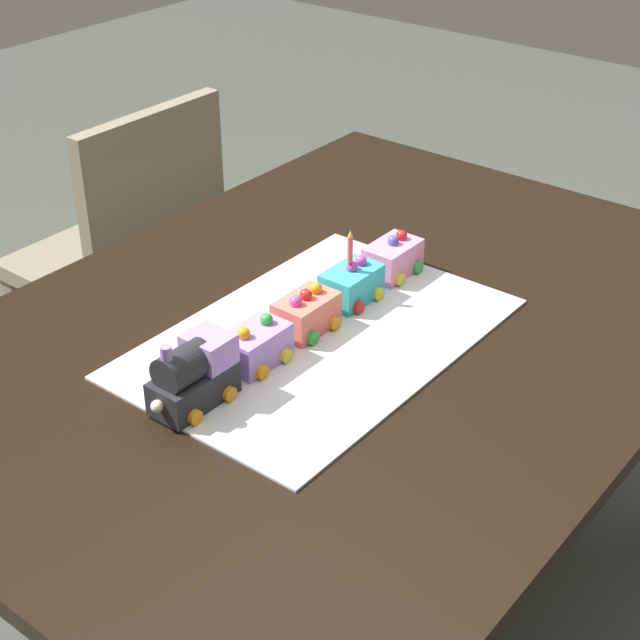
{
  "coord_description": "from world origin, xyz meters",
  "views": [
    {
      "loc": [
        -1.07,
        -0.8,
        1.56
      ],
      "look_at": [
        -0.06,
        -0.0,
        0.77
      ],
      "focal_mm": 54.91,
      "sensor_mm": 36.0,
      "label": 1
    }
  ],
  "objects_px": {
    "cake_locomotive": "(193,374)",
    "cake_car_gondola_bubblegum": "(393,258)",
    "cake_car_tanker_coral": "(306,313)",
    "cake_car_flatbed_turquoise": "(352,284)",
    "dining_table": "(344,376)",
    "cake_car_caboose_lavender": "(256,346)",
    "chair": "(129,259)",
    "birthday_candle": "(350,247)"
  },
  "relations": [
    {
      "from": "cake_locomotive",
      "to": "cake_car_gondola_bubblegum",
      "type": "relative_size",
      "value": 1.4
    },
    {
      "from": "cake_car_gondola_bubblegum",
      "to": "cake_car_tanker_coral",
      "type": "bearing_deg",
      "value": 180.0
    },
    {
      "from": "chair",
      "to": "cake_car_flatbed_turquoise",
      "type": "relative_size",
      "value": 8.6
    },
    {
      "from": "cake_locomotive",
      "to": "cake_car_flatbed_turquoise",
      "type": "bearing_deg",
      "value": 0.0
    },
    {
      "from": "dining_table",
      "to": "cake_locomotive",
      "type": "xyz_separation_m",
      "value": [
        -0.31,
        0.03,
        0.16
      ]
    },
    {
      "from": "cake_car_flatbed_turquoise",
      "to": "cake_car_gondola_bubblegum",
      "type": "relative_size",
      "value": 1.0
    },
    {
      "from": "cake_locomotive",
      "to": "cake_car_caboose_lavender",
      "type": "relative_size",
      "value": 1.4
    },
    {
      "from": "cake_locomotive",
      "to": "cake_car_flatbed_turquoise",
      "type": "distance_m",
      "value": 0.37
    },
    {
      "from": "cake_locomotive",
      "to": "cake_car_tanker_coral",
      "type": "xyz_separation_m",
      "value": [
        0.25,
        0.0,
        -0.02
      ]
    },
    {
      "from": "chair",
      "to": "birthday_candle",
      "type": "relative_size",
      "value": 14.78
    },
    {
      "from": "cake_car_flatbed_turquoise",
      "to": "cake_car_caboose_lavender",
      "type": "bearing_deg",
      "value": 180.0
    },
    {
      "from": "cake_car_tanker_coral",
      "to": "cake_car_gondola_bubblegum",
      "type": "distance_m",
      "value": 0.24
    },
    {
      "from": "cake_car_tanker_coral",
      "to": "cake_car_caboose_lavender",
      "type": "bearing_deg",
      "value": 180.0
    },
    {
      "from": "cake_car_caboose_lavender",
      "to": "chair",
      "type": "bearing_deg",
      "value": 61.44
    },
    {
      "from": "cake_car_caboose_lavender",
      "to": "cake_car_tanker_coral",
      "type": "distance_m",
      "value": 0.12
    },
    {
      "from": "chair",
      "to": "cake_car_gondola_bubblegum",
      "type": "height_order",
      "value": "chair"
    },
    {
      "from": "chair",
      "to": "cake_car_tanker_coral",
      "type": "height_order",
      "value": "chair"
    },
    {
      "from": "chair",
      "to": "cake_car_flatbed_turquoise",
      "type": "height_order",
      "value": "chair"
    },
    {
      "from": "cake_locomotive",
      "to": "dining_table",
      "type": "bearing_deg",
      "value": -5.45
    },
    {
      "from": "cake_car_caboose_lavender",
      "to": "cake_car_tanker_coral",
      "type": "xyz_separation_m",
      "value": [
        0.12,
        0.0,
        0.0
      ]
    },
    {
      "from": "cake_car_tanker_coral",
      "to": "birthday_candle",
      "type": "distance_m",
      "value": 0.13
    },
    {
      "from": "dining_table",
      "to": "chair",
      "type": "distance_m",
      "value": 0.89
    },
    {
      "from": "cake_car_flatbed_turquoise",
      "to": "birthday_candle",
      "type": "relative_size",
      "value": 1.72
    },
    {
      "from": "dining_table",
      "to": "chair",
      "type": "xyz_separation_m",
      "value": [
        0.26,
        0.83,
        -0.16
      ]
    },
    {
      "from": "dining_table",
      "to": "cake_car_flatbed_turquoise",
      "type": "relative_size",
      "value": 14.0
    },
    {
      "from": "cake_car_tanker_coral",
      "to": "cake_car_flatbed_turquoise",
      "type": "distance_m",
      "value": 0.12
    },
    {
      "from": "dining_table",
      "to": "cake_car_caboose_lavender",
      "type": "xyz_separation_m",
      "value": [
        -0.18,
        0.03,
        0.14
      ]
    },
    {
      "from": "chair",
      "to": "cake_locomotive",
      "type": "relative_size",
      "value": 6.14
    },
    {
      "from": "cake_car_caboose_lavender",
      "to": "cake_locomotive",
      "type": "bearing_deg",
      "value": -180.0
    },
    {
      "from": "cake_car_gondola_bubblegum",
      "to": "cake_car_flatbed_turquoise",
      "type": "bearing_deg",
      "value": 180.0
    },
    {
      "from": "chair",
      "to": "cake_car_gondola_bubblegum",
      "type": "xyz_separation_m",
      "value": [
        -0.08,
        -0.8,
        0.3
      ]
    },
    {
      "from": "dining_table",
      "to": "cake_car_caboose_lavender",
      "type": "distance_m",
      "value": 0.23
    },
    {
      "from": "cake_car_caboose_lavender",
      "to": "cake_car_tanker_coral",
      "type": "relative_size",
      "value": 1.0
    },
    {
      "from": "dining_table",
      "to": "cake_car_tanker_coral",
      "type": "bearing_deg",
      "value": 154.28
    },
    {
      "from": "cake_locomotive",
      "to": "cake_car_caboose_lavender",
      "type": "xyz_separation_m",
      "value": [
        0.13,
        0.0,
        -0.02
      ]
    },
    {
      "from": "cake_car_tanker_coral",
      "to": "cake_car_gondola_bubblegum",
      "type": "relative_size",
      "value": 1.0
    },
    {
      "from": "cake_locomotive",
      "to": "cake_car_flatbed_turquoise",
      "type": "relative_size",
      "value": 1.4
    },
    {
      "from": "dining_table",
      "to": "cake_car_gondola_bubblegum",
      "type": "xyz_separation_m",
      "value": [
        0.18,
        0.03,
        0.14
      ]
    },
    {
      "from": "cake_car_caboose_lavender",
      "to": "cake_car_flatbed_turquoise",
      "type": "distance_m",
      "value": 0.24
    },
    {
      "from": "chair",
      "to": "birthday_candle",
      "type": "xyz_separation_m",
      "value": [
        -0.21,
        -0.8,
        0.37
      ]
    },
    {
      "from": "cake_car_caboose_lavender",
      "to": "birthday_candle",
      "type": "height_order",
      "value": "birthday_candle"
    },
    {
      "from": "chair",
      "to": "cake_car_caboose_lavender",
      "type": "xyz_separation_m",
      "value": [
        -0.44,
        -0.8,
        0.3
      ]
    }
  ]
}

